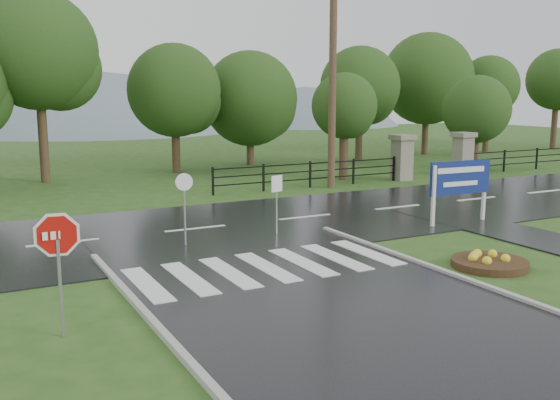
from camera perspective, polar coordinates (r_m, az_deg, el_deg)
ground at (r=11.40m, az=10.39°, el=-12.43°), size 120.00×120.00×0.00m
main_road at (r=19.86m, az=-7.73°, el=-2.74°), size 90.00×8.00×0.04m
walkway at (r=19.91m, az=22.63°, el=-3.38°), size 2.20×11.00×0.04m
crosswalk at (r=15.38m, az=-1.24°, el=-6.13°), size 6.50×2.80×0.02m
pillar_west at (r=31.33m, az=11.10°, el=3.94°), size 1.00×1.00×2.24m
pillar_east at (r=33.98m, az=16.37°, el=4.17°), size 1.00×1.00×2.24m
fence_west at (r=28.39m, az=2.78°, el=2.60°), size 9.58×0.08×1.20m
hills at (r=76.53m, az=-19.40°, el=-5.77°), size 102.00×48.00×48.00m
treeline at (r=33.39m, az=-14.46°, el=2.13°), size 83.20×5.20×10.00m
stop_sign at (r=11.47m, az=-19.66°, el=-3.88°), size 1.06×0.16×2.39m
estate_billboard at (r=21.15m, az=16.14°, el=1.71°), size 2.40×0.19×2.10m
flower_bed at (r=16.38m, az=18.61°, el=-5.37°), size 1.88×1.88×0.38m
reg_sign_small at (r=18.75m, az=-0.30°, el=0.73°), size 0.40×0.11×1.83m
reg_sign_round at (r=17.49m, az=-8.73°, el=-0.01°), size 0.48×0.10×2.09m
utility_pole_east at (r=28.18m, az=4.83°, el=11.36°), size 1.77×0.33×9.96m
entrance_tree_left at (r=30.94m, az=5.91°, el=8.50°), size 3.22×3.22×5.25m
entrance_tree_right at (r=36.55m, az=17.53°, el=7.89°), size 3.75×3.75×5.24m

